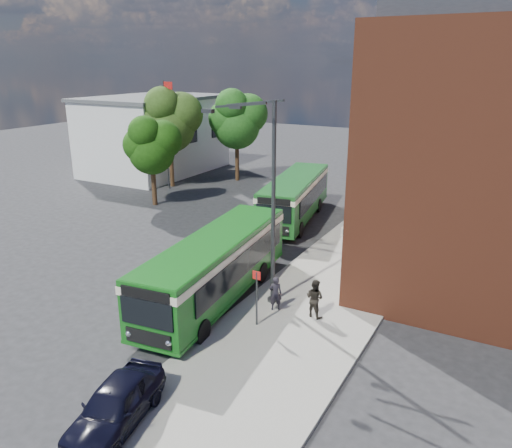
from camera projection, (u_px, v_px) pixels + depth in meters
The scene contains 15 objects.
ground at pixel (203, 267), 26.64m from camera, with size 120.00×120.00×0.00m, color #242527.
pavement at pixel (374, 242), 30.07m from camera, with size 6.00×48.00×0.15m, color #99968B.
kerb_line at pixel (327, 235), 31.49m from camera, with size 0.12×48.00×0.01m, color beige.
white_building at pixel (154, 134), 48.74m from camera, with size 9.40×13.40×7.30m.
flagpole at pixel (166, 131), 41.64m from camera, with size 0.95×0.10×9.00m.
street_lamp at pixel (266, 201), 21.27m from camera, with size 2.96×2.38×9.00m.
bus_stop_sign at pixel (257, 295), 20.11m from camera, with size 0.35×0.08×2.52m.
bus_front at pixel (216, 263), 22.47m from camera, with size 3.73×11.14×3.02m.
bus_rear at pixel (295, 194), 34.00m from camera, with size 4.43×10.80×3.02m.
parked_car at pixel (116, 405), 14.69m from camera, with size 1.61×4.00×1.36m, color black.
pedestrian_a at pixel (275, 293), 21.53m from camera, with size 0.56×0.37×1.53m, color black.
pedestrian_b at pixel (315, 298), 20.95m from camera, with size 0.82×0.64×1.68m, color black.
tree_left at pixel (151, 145), 36.78m from camera, with size 4.02×3.83×6.80m.
tree_mid at pixel (169, 119), 42.05m from camera, with size 5.07×4.82×8.56m.
tree_right at pixel (237, 119), 44.31m from camera, with size 4.90×4.66×8.28m.
Camera 1 is at (14.37, -20.18, 10.46)m, focal length 35.00 mm.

